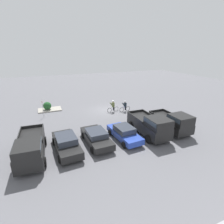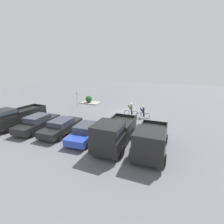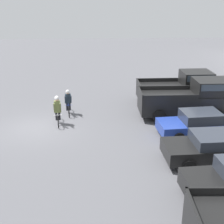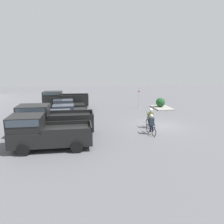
# 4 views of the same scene
# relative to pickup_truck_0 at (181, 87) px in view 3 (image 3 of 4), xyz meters

# --- Properties ---
(ground_plane) EXTENTS (80.00, 80.00, 0.00)m
(ground_plane) POSITION_rel_pickup_truck_0_xyz_m (4.11, -9.24, -1.13)
(ground_plane) COLOR #56565B
(pickup_truck_0) EXTENTS (2.33, 5.07, 2.21)m
(pickup_truck_0) POSITION_rel_pickup_truck_0_xyz_m (0.00, 0.00, 0.00)
(pickup_truck_0) COLOR black
(pickup_truck_0) RESTS_ON ground_plane
(pickup_truck_1) EXTENTS (2.31, 5.55, 2.36)m
(pickup_truck_1) POSITION_rel_pickup_truck_0_xyz_m (2.81, -0.07, 0.08)
(pickup_truck_1) COLOR black
(pickup_truck_1) RESTS_ON ground_plane
(sedan_0) EXTENTS (2.16, 4.58, 1.35)m
(sedan_0) POSITION_rel_pickup_truck_0_xyz_m (5.60, -0.41, -0.46)
(sedan_0) COLOR #233D9E
(sedan_0) RESTS_ON ground_plane
(sedan_1) EXTENTS (2.16, 4.70, 1.34)m
(sedan_1) POSITION_rel_pickup_truck_0_xyz_m (8.40, -0.61, -0.45)
(sedan_1) COLOR black
(sedan_1) RESTS_ON ground_plane
(cyclist_0) EXTENTS (1.78, 0.50, 1.74)m
(cyclist_0) POSITION_rel_pickup_truck_0_xyz_m (3.55, -8.20, -0.24)
(cyclist_0) COLOR black
(cyclist_0) RESTS_ON ground_plane
(cyclist_1) EXTENTS (1.73, 0.50, 1.61)m
(cyclist_1) POSITION_rel_pickup_truck_0_xyz_m (1.91, -7.71, -0.33)
(cyclist_1) COLOR black
(cyclist_1) RESTS_ON ground_plane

